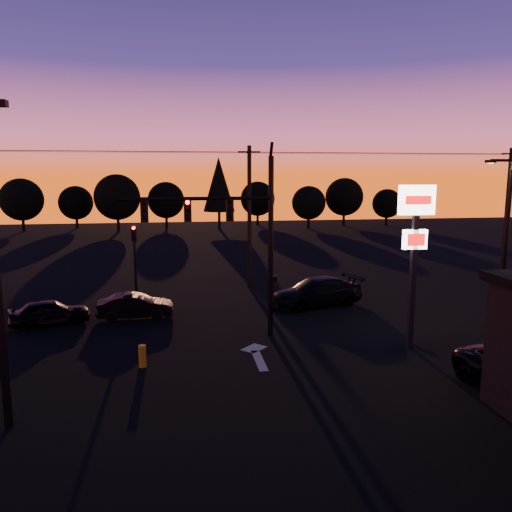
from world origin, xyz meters
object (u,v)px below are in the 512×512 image
(traffic_signal_mast, at_px, (235,228))
(car_left, at_px, (50,312))
(secondary_signal, at_px, (135,252))
(streetlight, at_px, (505,230))
(pylon_sign, at_px, (415,232))
(bollard, at_px, (142,356))
(car_right, at_px, (316,292))
(car_mid, at_px, (135,306))

(traffic_signal_mast, height_order, car_left, traffic_signal_mast)
(secondary_signal, bearing_deg, streetlight, -17.56)
(pylon_sign, relative_size, streetlight, 0.85)
(bollard, xyz_separation_m, car_right, (8.95, 7.68, 0.35))
(secondary_signal, relative_size, car_right, 0.82)
(pylon_sign, height_order, streetlight, streetlight)
(streetlight, distance_m, car_mid, 19.19)
(pylon_sign, distance_m, streetlight, 8.00)
(secondary_signal, xyz_separation_m, bollard, (1.02, -10.43, -2.44))
(secondary_signal, xyz_separation_m, streetlight, (18.91, -5.99, 1.56))
(bollard, bearing_deg, car_mid, 96.54)
(traffic_signal_mast, xyz_separation_m, secondary_signal, (-4.90, 7.49, -2.07))
(traffic_signal_mast, xyz_separation_m, streetlight, (14.01, 1.51, -0.52))
(traffic_signal_mast, height_order, car_mid, traffic_signal_mast)
(secondary_signal, height_order, streetlight, streetlight)
(traffic_signal_mast, xyz_separation_m, car_left, (-8.65, 3.26, -4.31))
(traffic_signal_mast, distance_m, streetlight, 14.10)
(car_left, bearing_deg, bollard, -159.98)
(pylon_sign, xyz_separation_m, bollard, (-10.98, -0.44, -4.49))
(car_left, height_order, car_mid, car_left)
(streetlight, bearing_deg, traffic_signal_mast, -173.86)
(car_left, relative_size, car_right, 0.69)
(secondary_signal, relative_size, pylon_sign, 0.64)
(secondary_signal, distance_m, car_mid, 4.29)
(streetlight, height_order, car_mid, streetlight)
(car_mid, bearing_deg, car_right, -85.75)
(secondary_signal, bearing_deg, traffic_signal_mast, -56.81)
(pylon_sign, bearing_deg, car_mid, 151.67)
(bollard, bearing_deg, streetlight, 13.95)
(traffic_signal_mast, relative_size, secondary_signal, 1.97)
(streetlight, bearing_deg, pylon_sign, -149.92)
(pylon_sign, xyz_separation_m, car_right, (-2.03, 7.23, -4.14))
(bollard, height_order, car_left, car_left)
(streetlight, relative_size, bollard, 9.40)
(pylon_sign, distance_m, car_mid, 14.03)
(traffic_signal_mast, bearing_deg, pylon_sign, -19.36)
(pylon_sign, xyz_separation_m, streetlight, (6.91, 4.00, -0.49))
(car_mid, bearing_deg, secondary_signal, 2.81)
(bollard, relative_size, car_right, 0.16)
(traffic_signal_mast, xyz_separation_m, pylon_sign, (7.10, -2.49, -0.02))
(streetlight, xyz_separation_m, bollard, (-17.89, -4.44, -4.00))
(car_mid, bearing_deg, bollard, -174.46)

